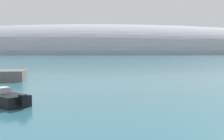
% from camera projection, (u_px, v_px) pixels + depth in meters
% --- Properties ---
extents(distant_ridge, '(339.66, 76.82, 36.15)m').
position_uv_depth(distant_ridge, '(94.00, 54.00, 191.20)').
color(distant_ridge, '#999EA8').
rests_on(distant_ridge, ground).
extents(motorboat_black_foreground, '(3.95, 3.76, 1.18)m').
position_uv_depth(motorboat_black_foreground, '(5.00, 99.00, 20.94)').
color(motorboat_black_foreground, black).
rests_on(motorboat_black_foreground, water).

